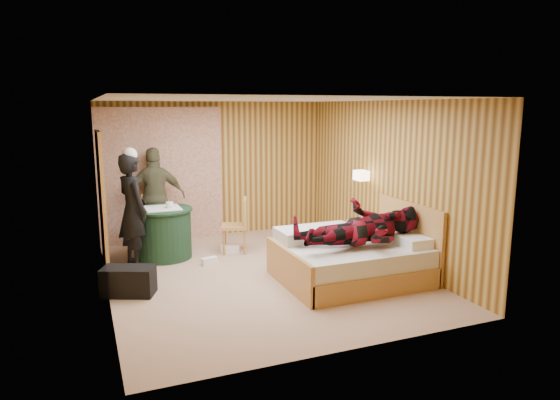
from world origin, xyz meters
name	(u,v)px	position (x,y,z in m)	size (l,w,h in m)	color
floor	(260,274)	(0.00, 0.00, 0.00)	(4.20, 5.00, 0.01)	tan
ceiling	(259,99)	(0.00, 0.00, 2.50)	(4.20, 5.00, 0.01)	silver
wall_back	(215,169)	(0.00, 2.50, 1.25)	(4.20, 0.02, 2.50)	gold
wall_left	(102,200)	(-2.10, 0.00, 1.25)	(0.02, 5.00, 2.50)	gold
wall_right	(386,182)	(2.10, 0.00, 1.25)	(0.02, 5.00, 2.50)	gold
curtain	(161,175)	(-1.00, 2.43, 1.20)	(2.20, 0.08, 2.40)	beige
doorway	(102,199)	(-2.06, 1.40, 1.02)	(0.06, 0.90, 2.05)	black
wall_lamp	(361,175)	(1.92, 0.45, 1.30)	(0.26, 0.24, 0.16)	gold
bed	(352,258)	(1.13, -0.67, 0.30)	(1.97, 1.52, 1.04)	#DFA15B
nightstand	(366,239)	(1.88, 0.17, 0.30)	(0.44, 0.60, 0.58)	#DFA15B
round_table	(164,233)	(-1.16, 1.35, 0.41)	(0.93, 0.93, 0.82)	#1B3B29
chair_far	(156,216)	(-1.18, 2.08, 0.54)	(0.51, 0.51, 0.93)	#DFA15B
chair_near	(239,221)	(0.06, 1.21, 0.53)	(0.52, 0.52, 0.92)	#DFA15B
duffel_bag	(128,281)	(-1.85, -0.12, 0.19)	(0.65, 0.35, 0.37)	black
sneaker_left	(209,261)	(-0.58, 0.73, 0.05)	(0.25, 0.10, 0.11)	white
sneaker_right	(230,249)	(-0.11, 1.20, 0.07)	(0.30, 0.12, 0.14)	white
woman_standing	(133,210)	(-1.64, 1.10, 0.87)	(0.63, 0.41, 1.73)	black
man_at_table	(156,197)	(-1.16, 2.13, 0.86)	(1.01, 0.42, 1.72)	brown
man_on_bed	(363,217)	(1.15, -0.89, 0.95)	(1.77, 0.67, 0.86)	maroon
book_lower	(368,222)	(1.88, 0.12, 0.59)	(0.17, 0.22, 0.02)	white
book_upper	(368,221)	(1.88, 0.12, 0.61)	(0.16, 0.22, 0.02)	white
cup_nightstand	(363,218)	(1.88, 0.30, 0.63)	(0.10, 0.10, 0.09)	white
cup_table	(170,205)	(-1.06, 1.30, 0.87)	(0.12, 0.12, 0.10)	white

